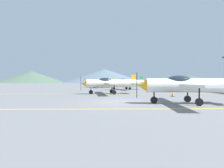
{
  "coord_description": "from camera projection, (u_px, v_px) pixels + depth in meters",
  "views": [
    {
      "loc": [
        -0.74,
        -14.16,
        1.73
      ],
      "look_at": [
        -0.19,
        14.0,
        1.2
      ],
      "focal_mm": 28.04,
      "sensor_mm": 36.0,
      "label": 1
    }
  ],
  "objects": [
    {
      "name": "ground_plane",
      "position": [
        118.0,
        102.0,
        14.2
      ],
      "size": [
        400.0,
        400.0,
        0.0
      ],
      "primitive_type": "plane",
      "color": "slate"
    },
    {
      "name": "apron_line_near",
      "position": [
        121.0,
        109.0,
        10.64
      ],
      "size": [
        80.0,
        0.16,
        0.01
      ],
      "primitive_type": "cube",
      "color": "yellow",
      "rests_on": "ground_plane"
    },
    {
      "name": "apron_line_far",
      "position": [
        114.0,
        94.0,
        22.81
      ],
      "size": [
        80.0,
        0.16,
        0.01
      ],
      "primitive_type": "cube",
      "color": "yellow",
      "rests_on": "ground_plane"
    },
    {
      "name": "airplane_near",
      "position": [
        186.0,
        85.0,
        12.98
      ],
      "size": [
        7.34,
        8.44,
        2.53
      ],
      "color": "white",
      "rests_on": "ground_plane"
    },
    {
      "name": "airplane_mid",
      "position": [
        109.0,
        83.0,
        22.83
      ],
      "size": [
        7.37,
        8.45,
        2.53
      ],
      "color": "silver",
      "rests_on": "ground_plane"
    },
    {
      "name": "airplane_far",
      "position": [
        126.0,
        82.0,
        33.84
      ],
      "size": [
        7.39,
        8.42,
        2.53
      ],
      "color": "white",
      "rests_on": "ground_plane"
    },
    {
      "name": "airplane_back",
      "position": [
        100.0,
        82.0,
        43.55
      ],
      "size": [
        7.37,
        8.45,
        2.53
      ],
      "color": "silver",
      "rests_on": "ground_plane"
    },
    {
      "name": "car_sedan",
      "position": [
        150.0,
        84.0,
        46.32
      ],
      "size": [
        3.64,
        4.64,
        1.62
      ],
      "color": "red",
      "rests_on": "ground_plane"
    },
    {
      "name": "traffic_cone_front",
      "position": [
        173.0,
        94.0,
        19.22
      ],
      "size": [
        0.36,
        0.36,
        0.59
      ],
      "color": "black",
      "rests_on": "ground_plane"
    },
    {
      "name": "hill_left",
      "position": [
        32.0,
        77.0,
        153.73
      ],
      "size": [
        57.58,
        57.58,
        10.01
      ],
      "primitive_type": "cone",
      "color": "#4C6651",
      "rests_on": "ground_plane"
    },
    {
      "name": "hill_centerleft",
      "position": [
        104.0,
        76.0,
        161.23
      ],
      "size": [
        75.93,
        75.93,
        12.48
      ],
      "primitive_type": "cone",
      "color": "slate",
      "rests_on": "ground_plane"
    },
    {
      "name": "hill_centerright",
      "position": [
        190.0,
        79.0,
        160.0
      ],
      "size": [
        59.46,
        59.46,
        6.47
      ],
      "primitive_type": "cone",
      "color": "#4C6651",
      "rests_on": "ground_plane"
    }
  ]
}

